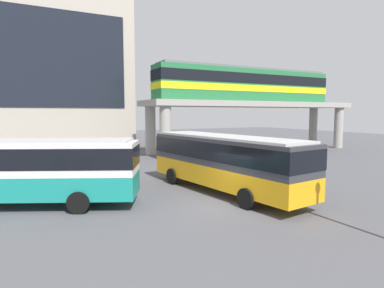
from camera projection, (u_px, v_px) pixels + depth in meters
name	position (u px, v px, depth m)	size (l,w,h in m)	color
ground_plane	(147.00, 173.00, 24.44)	(120.00, 120.00, 0.00)	#515156
station_building	(5.00, 71.00, 38.54)	(27.98, 12.05, 18.86)	#B2A899
elevated_platform	(254.00, 110.00, 38.22)	(26.43, 5.79, 5.77)	#9E9B93
train	(247.00, 85.00, 37.48)	(22.30, 2.96, 3.84)	#26723F
bus_main	(224.00, 158.00, 18.29)	(4.03, 11.28, 3.22)	orange
bus_secondary	(20.00, 165.00, 15.52)	(11.08, 6.95, 3.22)	teal
bicycle_red	(297.00, 150.00, 36.79)	(1.79, 0.09, 1.04)	black
bicycle_black	(315.00, 151.00, 35.87)	(1.70, 0.67, 1.04)	black
bicycle_green	(215.00, 158.00, 30.26)	(1.75, 0.48, 1.04)	black
bicycle_brown	(292.00, 154.00, 32.88)	(1.76, 0.43, 1.04)	black
bicycle_silver	(241.00, 155.00, 32.26)	(1.79, 0.26, 1.04)	black
bicycle_blue	(265.00, 153.00, 33.76)	(1.79, 0.20, 1.04)	black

